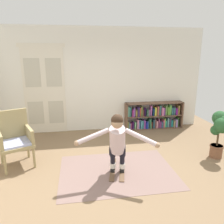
{
  "coord_description": "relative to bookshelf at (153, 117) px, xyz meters",
  "views": [
    {
      "loc": [
        -0.65,
        -3.59,
        2.19
      ],
      "look_at": [
        0.02,
        0.58,
        1.05
      ],
      "focal_mm": 34.92,
      "sensor_mm": 36.0,
      "label": 1
    }
  ],
  "objects": [
    {
      "name": "rug",
      "position": [
        -1.53,
        -2.31,
        -0.35
      ],
      "size": [
        2.17,
        1.58,
        0.01
      ],
      "primitive_type": "cube",
      "color": "#7F645D",
      "rests_on": "ground"
    },
    {
      "name": "back_wall",
      "position": [
        -1.58,
        0.21,
        1.09
      ],
      "size": [
        6.0,
        0.1,
        2.9
      ],
      "primitive_type": "cube",
      "color": "silver",
      "rests_on": "ground"
    },
    {
      "name": "potted_plant",
      "position": [
        0.72,
        -2.06,
        0.3
      ],
      "size": [
        0.37,
        0.49,
        1.01
      ],
      "color": "brown",
      "rests_on": "ground"
    },
    {
      "name": "skis_pair",
      "position": [
        -1.52,
        -2.28,
        -0.33
      ],
      "size": [
        0.43,
        0.8,
        0.07
      ],
      "color": "brown",
      "rests_on": "rug"
    },
    {
      "name": "ground_plane",
      "position": [
        -1.58,
        -2.39,
        -0.36
      ],
      "size": [
        7.2,
        7.2,
        0.0
      ],
      "primitive_type": "plane",
      "color": "#7D6448"
    },
    {
      "name": "double_door",
      "position": [
        -3.11,
        0.15,
        0.87
      ],
      "size": [
        1.22,
        0.05,
        2.45
      ],
      "color": "silver",
      "rests_on": "ground"
    },
    {
      "name": "wicker_chair",
      "position": [
        -3.49,
        -1.69,
        0.23
      ],
      "size": [
        0.79,
        0.79,
        1.1
      ],
      "color": "#9D8C5E",
      "rests_on": "ground"
    },
    {
      "name": "person_skier",
      "position": [
        -1.56,
        -2.46,
        0.36
      ],
      "size": [
        1.39,
        0.78,
        1.14
      ],
      "color": "white",
      "rests_on": "skis_pair"
    },
    {
      "name": "bookshelf",
      "position": [
        0.0,
        0.0,
        0.0
      ],
      "size": [
        1.74,
        0.3,
        0.79
      ],
      "color": "brown",
      "rests_on": "ground"
    }
  ]
}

